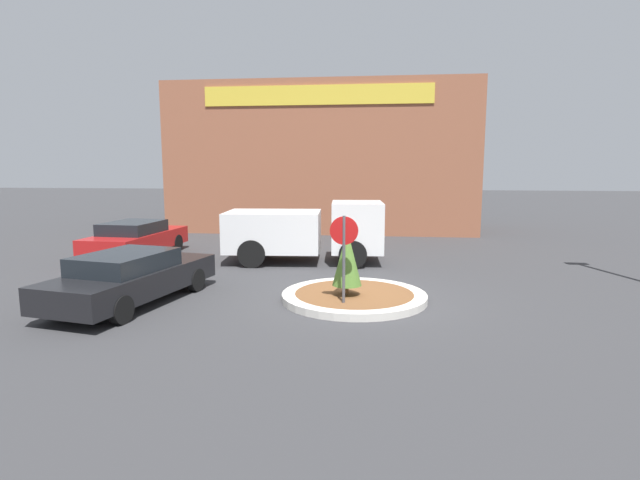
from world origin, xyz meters
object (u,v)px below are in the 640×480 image
utility_truck (306,230)px  parked_sedan_red (136,238)px  stop_sign (344,246)px  parked_sedan_black (131,277)px

utility_truck → parked_sedan_red: 6.30m
stop_sign → utility_truck: 5.96m
utility_truck → parked_sedan_red: size_ratio=1.18×
stop_sign → parked_sedan_black: 5.18m
utility_truck → parked_sedan_red: bearing=173.7°
stop_sign → parked_sedan_black: size_ratio=0.44×
stop_sign → utility_truck: size_ratio=0.40×
parked_sedan_red → parked_sedan_black: bearing=-150.6°
stop_sign → utility_truck: (-1.71, 5.69, -0.39)m
utility_truck → parked_sedan_black: 6.68m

